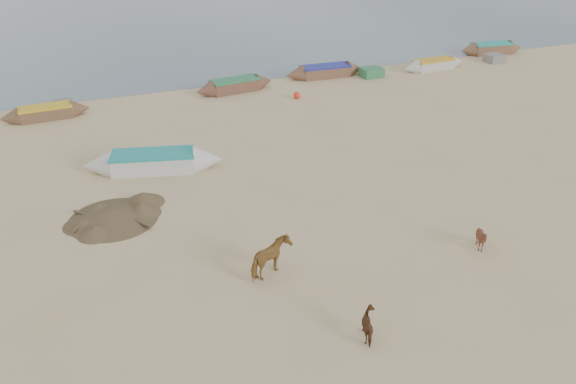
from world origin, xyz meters
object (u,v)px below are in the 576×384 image
object	(u,v)px
calf_front	(481,239)
near_canoe	(153,162)
calf_right	(371,325)
cow_adult	(271,258)

from	to	relation	value
calf_front	near_canoe	size ratio (longest dim) A/B	0.14
calf_right	near_canoe	distance (m)	14.23
calf_front	cow_adult	bearing A→B (deg)	-121.85
cow_adult	near_canoe	size ratio (longest dim) A/B	0.25
calf_front	calf_right	xyz separation A→B (m)	(-5.99, -2.51, -0.02)
calf_right	cow_adult	bearing A→B (deg)	15.22
calf_right	near_canoe	bearing A→B (deg)	8.34
calf_right	near_canoe	world-z (taller)	near_canoe
calf_right	calf_front	bearing A→B (deg)	-74.14
calf_front	near_canoe	world-z (taller)	near_canoe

